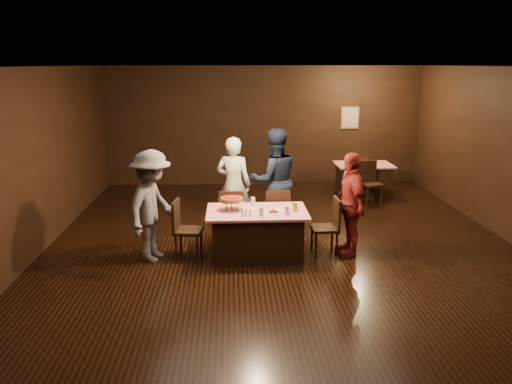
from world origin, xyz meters
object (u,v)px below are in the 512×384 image
glass_front_left (261,212)px  glass_amber (295,207)px  glass_front_right (287,210)px  main_table (257,234)px  chair_back_near (371,183)px  glass_back (253,201)px  chair_far_left (232,215)px  chair_far_right (277,214)px  diner_red_shirt (350,204)px  back_table (363,180)px  chair_end_left (188,229)px  plate_empty (290,207)px  chair_back_far (357,171)px  diner_grey_knit (152,206)px  pizza_stand (232,199)px  diner_navy_hoodie (274,181)px  chair_end_right (325,227)px

glass_front_left → glass_amber: size_ratio=1.00×
glass_front_left → glass_front_right: size_ratio=1.00×
main_table → chair_back_near: 4.03m
chair_back_near → glass_back: 3.86m
chair_far_left → chair_far_right: size_ratio=1.00×
diner_red_shirt → glass_front_left: (-1.46, -0.34, -0.00)m
back_table → glass_front_right: size_ratio=9.29×
chair_end_left → glass_back: chair_end_left is taller
plate_empty → chair_back_far: bearing=62.5°
diner_grey_knit → glass_back: (1.60, 0.35, -0.04)m
chair_end_left → glass_amber: (1.70, -0.05, 0.37)m
main_table → pizza_stand: (-0.40, 0.05, 0.57)m
diner_navy_hoodie → glass_amber: 1.35m
chair_end_right → diner_grey_knit: 2.78m
chair_end_right → diner_red_shirt: (0.41, 0.04, 0.37)m
diner_navy_hoodie → glass_front_right: bearing=79.8°
glass_front_left → glass_back: 0.61m
chair_far_right → chair_end_right: same height
diner_navy_hoodie → plate_empty: 1.16m
back_table → chair_back_near: (0.00, -0.70, 0.09)m
glass_front_left → glass_amber: same height
chair_end_left → glass_back: 1.15m
chair_back_near → diner_red_shirt: (-1.19, -2.94, 0.37)m
chair_far_right → chair_end_right: 1.03m
chair_back_far → glass_back: bearing=51.7°
chair_back_far → diner_grey_knit: bearing=41.3°
diner_red_shirt → glass_front_left: diner_red_shirt is taller
chair_end_left → glass_front_left: 1.24m
glass_back → chair_back_near: bearing=44.3°
diner_red_shirt → chair_far_left: bearing=-116.4°
main_table → back_table: size_ratio=1.23×
chair_end_left → pizza_stand: (0.70, 0.05, 0.48)m
glass_amber → plate_empty: bearing=104.0°
chair_end_left → chair_back_far: bearing=-33.7°
chair_far_left → chair_end_left: 1.03m
chair_far_right → diner_navy_hoodie: (-0.01, 0.53, 0.48)m
pizza_stand → diner_navy_hoodie: bearing=57.3°
back_table → chair_far_left: size_ratio=1.37×
glass_front_left → main_table: bearing=99.5°
main_table → glass_amber: bearing=-4.8°
plate_empty → back_table: bearing=58.7°
diner_red_shirt → pizza_stand: bearing=-96.3°
main_table → chair_back_far: bearing=57.8°
back_table → chair_end_right: 4.02m
back_table → diner_red_shirt: (-1.19, -3.64, 0.46)m
chair_far_right → pizza_stand: bearing=42.7°
chair_far_left → plate_empty: bearing=149.0°
back_table → chair_end_right: (-1.60, -3.68, 0.09)m
glass_front_right → glass_back: 0.74m
glass_amber → glass_back: 0.74m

